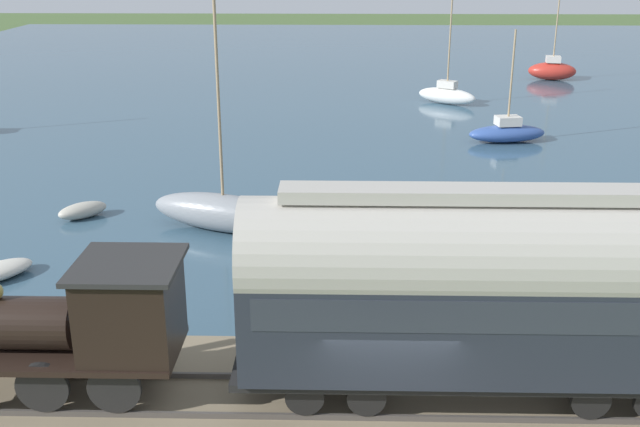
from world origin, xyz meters
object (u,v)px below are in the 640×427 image
Objects in this scene: passenger_coach at (479,286)px; sailboat_red at (552,70)px; steam_locomotive at (72,320)px; rowboat_off_pier at (8,312)px; sailboat_white at (447,94)px; rowboat_near_shore at (83,210)px; sailboat_gray at (224,212)px; sailboat_blue at (507,132)px.

sailboat_red reaches higher than passenger_coach.
rowboat_off_pier is (4.16, 3.32, -2.01)m from steam_locomotive.
steam_locomotive is 5.69m from rowboat_off_pier.
sailboat_white is 26.46m from rowboat_near_shore.
sailboat_gray reaches higher than steam_locomotive.
steam_locomotive is 3.04× the size of rowboat_near_shore.
sailboat_red is (42.34, -12.97, -2.39)m from passenger_coach.
sailboat_red is at bearing -11.56° from sailboat_gray.
passenger_coach is 1.28× the size of sailboat_white.
sailboat_blue is 21.07m from rowboat_near_shore.
rowboat_near_shore is at bearing -8.95° from rowboat_off_pier.
rowboat_off_pier is (-6.73, 4.67, -0.42)m from sailboat_gray.
steam_locomotive is at bearing 90.00° from passenger_coach.
passenger_coach is 24.44m from sailboat_blue.
sailboat_gray is at bearing -145.12° from rowboat_near_shore.
sailboat_red is at bearing -17.03° from passenger_coach.
sailboat_white reaches higher than rowboat_off_pier.
rowboat_near_shore is at bearing 97.59° from sailboat_gray.
sailboat_gray is (-12.73, 12.35, 0.18)m from sailboat_blue.
steam_locomotive is 1.03× the size of sailboat_blue.
sailboat_red is (18.73, -7.23, 0.20)m from sailboat_blue.
passenger_coach is 1.40× the size of sailboat_red.
steam_locomotive is 2.61× the size of rowboat_off_pier.
steam_locomotive is at bearing -166.74° from sailboat_gray.
rowboat_near_shore is 0.86× the size of rowboat_off_pier.
sailboat_blue is at bearing -135.67° from sailboat_white.
steam_locomotive is at bearing 155.67° from rowboat_near_shore.
sailboat_red is at bearing -30.33° from sailboat_blue.
passenger_coach reaches higher than rowboat_off_pier.
sailboat_white is (9.59, 1.70, 0.10)m from sailboat_blue.
sailboat_blue reaches higher than passenger_coach.
sailboat_red is 39.17m from rowboat_near_shore.
sailboat_white is at bearing -5.17° from sailboat_gray.
sailboat_gray reaches higher than rowboat_off_pier.
sailboat_blue is (23.61, -13.70, -1.76)m from steam_locomotive.
sailboat_blue reaches higher than steam_locomotive.
sailboat_gray is at bearing 126.66° from sailboat_blue.
rowboat_off_pier is at bearing -173.51° from sailboat_white.
sailboat_gray is 8.20m from rowboat_off_pier.
sailboat_white reaches higher than sailboat_blue.
sailboat_blue is at bearing -23.79° from sailboat_gray.
passenger_coach is 1.73× the size of sailboat_blue.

